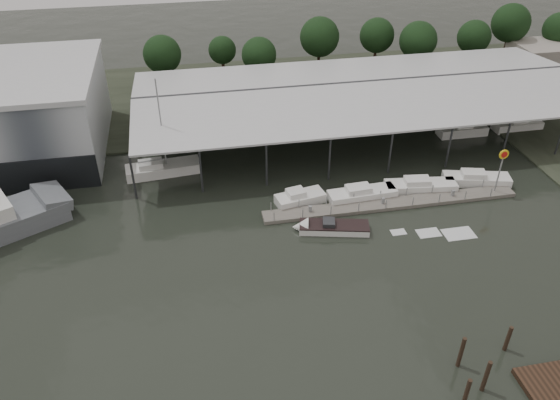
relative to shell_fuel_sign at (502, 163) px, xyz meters
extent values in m
plane|color=black|center=(-27.00, -9.99, -3.93)|extent=(200.00, 200.00, 0.00)
cube|color=#363C2D|center=(-27.00, 32.01, -3.83)|extent=(140.00, 30.00, 0.30)
cube|color=#2F3134|center=(-10.00, 18.01, 2.84)|extent=(58.00, 0.40, 0.30)
cylinder|color=#2F3134|center=(-39.00, 6.51, -1.18)|extent=(0.24, 0.24, 5.50)
cylinder|color=#2F3134|center=(-39.00, 29.51, -1.18)|extent=(0.24, 0.24, 5.50)
cylinder|color=#2F3134|center=(19.00, 29.51, -1.18)|extent=(0.24, 0.24, 5.50)
cube|color=slate|center=(-12.00, 0.01, -3.73)|extent=(28.00, 2.00, 0.40)
cylinder|color=gray|center=(-25.00, -0.89, -3.13)|extent=(0.10, 0.10, 1.20)
cylinder|color=gray|center=(1.00, 0.91, -3.13)|extent=(0.10, 0.10, 1.20)
cube|color=gray|center=(-13.00, 0.01, -3.23)|extent=(0.30, 0.30, 0.70)
cylinder|color=gray|center=(0.00, 0.01, -1.43)|extent=(0.16, 0.16, 5.00)
cylinder|color=yellow|center=(0.00, 0.01, 1.07)|extent=(1.10, 0.12, 1.10)
cylinder|color=red|center=(0.00, -0.06, 1.07)|extent=(0.70, 0.05, 0.70)
cube|color=gray|center=(28.00, 35.01, -1.93)|extent=(10.00, 8.00, 4.00)
cube|color=slate|center=(-47.38, 5.51, -2.03)|extent=(4.91, 5.72, 1.75)
cube|color=silver|center=(-35.97, 11.38, -3.43)|extent=(8.74, 3.40, 1.40)
cube|color=silver|center=(-37.33, 11.25, -2.53)|extent=(2.89, 2.04, 0.80)
cylinder|color=gray|center=(-35.55, 11.42, 2.34)|extent=(0.16, 0.16, 10.80)
cylinder|color=gray|center=(-37.08, 11.27, -2.03)|extent=(3.50, 0.45, 0.12)
cube|color=silver|center=(-19.29, -3.22, -3.58)|extent=(7.22, 3.53, 0.90)
cone|color=silver|center=(-22.61, -2.45, -3.58)|extent=(2.01, 2.31, 2.00)
cube|color=black|center=(-19.29, -3.22, -3.18)|extent=(7.23, 3.59, 0.12)
cube|color=#2F3134|center=(-19.84, -3.10, -2.93)|extent=(1.49, 1.64, 0.50)
cube|color=silver|center=(-12.99, -4.70, -3.91)|extent=(2.30, 1.50, 0.04)
cube|color=silver|center=(-10.07, -5.38, -3.91)|extent=(3.10, 2.00, 0.04)
cube|color=silver|center=(-7.15, -6.07, -3.91)|extent=(3.90, 2.50, 0.04)
cube|color=silver|center=(-21.54, 2.35, -3.43)|extent=(5.62, 3.19, 1.10)
cube|color=silver|center=(-22.04, 2.35, -2.63)|extent=(2.13, 1.94, 0.70)
cube|color=silver|center=(-14.73, 1.83, -3.43)|extent=(7.61, 2.60, 1.10)
cube|color=silver|center=(-15.23, 1.83, -2.63)|extent=(2.71, 1.74, 0.70)
cube|color=silver|center=(-7.81, 2.19, -3.43)|extent=(8.11, 3.15, 1.10)
cube|color=silver|center=(-8.31, 2.19, -2.63)|extent=(2.94, 1.93, 0.70)
cube|color=silver|center=(-0.97, 2.38, -3.43)|extent=(7.73, 3.88, 1.10)
cube|color=silver|center=(-1.47, 2.38, -2.63)|extent=(2.90, 2.17, 0.70)
cylinder|color=#2F2217|center=(-13.90, -23.52, -2.73)|extent=(0.32, 0.32, 3.59)
cylinder|color=#2F2217|center=(-15.61, -24.20, -3.06)|extent=(0.32, 0.32, 2.94)
cylinder|color=#2F2217|center=(-14.63, -21.19, -2.74)|extent=(0.32, 0.32, 3.57)
cylinder|color=#2F2217|center=(-10.37, -20.44, -2.99)|extent=(0.32, 0.32, 3.08)
cylinder|color=black|center=(-35.23, 36.79, -1.89)|extent=(0.50, 0.50, 4.07)
sphere|color=#1A3515|center=(-35.23, 36.79, 1.77)|extent=(5.69, 5.69, 5.69)
cylinder|color=black|center=(-25.85, 40.79, -2.35)|extent=(0.50, 0.50, 3.16)
sphere|color=#1A3515|center=(-25.85, 40.79, 0.50)|extent=(4.42, 4.42, 4.42)
cylinder|color=black|center=(-20.78, 34.98, -2.03)|extent=(0.50, 0.50, 3.79)
sphere|color=#1A3515|center=(-20.78, 34.98, 1.38)|extent=(5.31, 5.31, 5.31)
cylinder|color=black|center=(-10.39, 38.65, -1.68)|extent=(0.50, 0.50, 4.49)
sphere|color=#1A3515|center=(-10.39, 38.65, 2.37)|extent=(6.29, 6.29, 6.29)
cylinder|color=black|center=(-0.39, 39.64, -1.90)|extent=(0.50, 0.50, 4.04)
sphere|color=#1A3515|center=(-0.39, 39.64, 1.73)|extent=(5.66, 5.66, 5.66)
cylinder|color=black|center=(4.85, 35.04, -1.80)|extent=(0.50, 0.50, 4.26)
sphere|color=#1A3515|center=(4.85, 35.04, 2.03)|extent=(5.96, 5.96, 5.96)
cylinder|color=black|center=(15.27, 36.46, -1.98)|extent=(0.50, 0.50, 3.89)
sphere|color=#1A3515|center=(15.27, 36.46, 1.52)|extent=(5.45, 5.45, 5.45)
cylinder|color=black|center=(23.36, 39.44, -1.62)|extent=(0.50, 0.50, 4.61)
sphere|color=#1A3515|center=(23.36, 39.44, 2.53)|extent=(6.45, 6.45, 6.45)
cylinder|color=black|center=(31.68, 37.76, -1.97)|extent=(0.50, 0.50, 3.92)
sphere|color=#1A3515|center=(31.68, 37.76, 1.56)|extent=(5.48, 5.48, 5.48)
camera|label=1|loc=(-32.86, -45.25, 29.38)|focal=35.00mm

